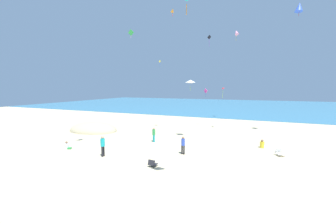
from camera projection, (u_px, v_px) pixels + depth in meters
The scene contains 19 objects.
ground_plane at pixel (182, 137), 23.57m from camera, with size 120.00×120.00×0.00m, color #C6B58C.
ocean_water at pixel (227, 105), 65.56m from camera, with size 120.00×60.00×0.05m, color teal.
dune_mound at pixel (93, 131), 26.95m from camera, with size 6.67×4.67×2.19m, color tan.
beach_chair_near_camera at pixel (152, 163), 14.62m from camera, with size 0.59×0.64×0.55m.
beach_chair_mid_beach at pixel (279, 152), 17.03m from camera, with size 0.79×0.86×0.59m.
person_0 at pixel (183, 144), 17.32m from camera, with size 0.31×0.31×1.54m.
person_1 at pixel (103, 145), 16.75m from camera, with size 0.37×0.37×1.73m.
person_2 at pixel (154, 134), 21.22m from camera, with size 0.42×0.42×1.53m.
person_3 at pixel (67, 146), 18.84m from camera, with size 0.64×0.45×0.73m.
person_4 at pixel (262, 145), 19.24m from camera, with size 0.71×0.59×0.79m.
kite_pink at pixel (236, 32), 33.82m from camera, with size 1.07×1.16×1.89m.
kite_magenta at pixel (206, 91), 29.55m from camera, with size 0.59×0.47×1.16m.
kite_orange at pixel (173, 10), 24.17m from camera, with size 0.65×0.66×1.02m.
kite_yellow at pixel (160, 61), 40.30m from camera, with size 0.67×0.62×1.39m.
kite_red at pixel (223, 88), 27.23m from camera, with size 0.50×0.55×1.46m.
kite_black at pixel (209, 38), 29.83m from camera, with size 0.60×0.35×1.67m.
kite_blue at pixel (299, 7), 22.28m from camera, with size 1.19×1.22×1.45m.
kite_green at pixel (131, 33), 33.02m from camera, with size 1.05×0.20×1.44m.
kite_white at pixel (190, 81), 22.07m from camera, with size 0.90×0.70×1.20m.
Camera 1 is at (7.26, -11.95, 5.66)m, focal length 21.84 mm.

